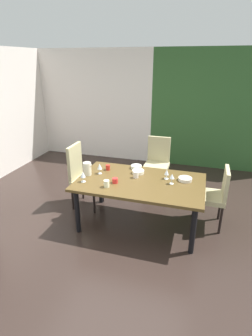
{
  "coord_description": "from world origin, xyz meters",
  "views": [
    {
      "loc": [
        1.16,
        -2.9,
        2.29
      ],
      "look_at": [
        0.16,
        0.45,
        0.85
      ],
      "focal_mm": 28.0,
      "sensor_mm": 36.0,
      "label": 1
    }
  ],
  "objects_px": {
    "chair_head_far": "(157,161)",
    "serving_bowl_corner": "(185,179)",
    "wine_glass_near_window": "(100,167)",
    "chair_right_far": "(215,194)",
    "serving_bowl_north": "(136,167)",
    "cup_east": "(136,175)",
    "wine_glass_rear": "(172,177)",
    "chair_left_far": "(82,174)",
    "serving_bowl_left": "(138,172)",
    "dining_table": "(140,186)",
    "pitcher_right": "(87,169)",
    "cup_front": "(108,167)",
    "wine_glass_near_shelf": "(167,172)",
    "wine_glass_west": "(83,175)",
    "cup_south": "(115,181)",
    "cup_center": "(107,184)"
  },
  "relations": [
    {
      "from": "chair_head_far",
      "to": "serving_bowl_corner",
      "type": "height_order",
      "value": "chair_head_far"
    },
    {
      "from": "wine_glass_near_window",
      "to": "chair_right_far",
      "type": "bearing_deg",
      "value": 6.87
    },
    {
      "from": "serving_bowl_north",
      "to": "cup_east",
      "type": "height_order",
      "value": "cup_east"
    },
    {
      "from": "wine_glass_rear",
      "to": "serving_bowl_corner",
      "type": "height_order",
      "value": "wine_glass_rear"
    },
    {
      "from": "chair_right_far",
      "to": "chair_left_far",
      "type": "height_order",
      "value": "chair_left_far"
    },
    {
      "from": "chair_left_far",
      "to": "serving_bowl_left",
      "type": "bearing_deg",
      "value": 88.34
    },
    {
      "from": "wine_glass_rear",
      "to": "serving_bowl_north",
      "type": "height_order",
      "value": "wine_glass_rear"
    },
    {
      "from": "wine_glass_near_window",
      "to": "serving_bowl_left",
      "type": "height_order",
      "value": "wine_glass_near_window"
    },
    {
      "from": "dining_table",
      "to": "serving_bowl_left",
      "type": "height_order",
      "value": "serving_bowl_left"
    },
    {
      "from": "serving_bowl_north",
      "to": "pitcher_right",
      "type": "xyz_separation_m",
      "value": [
        -0.63,
        -0.45,
        0.07
      ]
    },
    {
      "from": "wine_glass_rear",
      "to": "cup_east",
      "type": "height_order",
      "value": "wine_glass_rear"
    },
    {
      "from": "cup_front",
      "to": "wine_glass_near_shelf",
      "type": "bearing_deg",
      "value": -4.45
    },
    {
      "from": "dining_table",
      "to": "cup_east",
      "type": "distance_m",
      "value": 0.17
    },
    {
      "from": "wine_glass_near_shelf",
      "to": "serving_bowl_corner",
      "type": "bearing_deg",
      "value": 3.34
    },
    {
      "from": "chair_left_far",
      "to": "serving_bowl_north",
      "type": "height_order",
      "value": "chair_left_far"
    },
    {
      "from": "chair_left_far",
      "to": "wine_glass_west",
      "type": "bearing_deg",
      "value": 28.3
    },
    {
      "from": "wine_glass_west",
      "to": "cup_east",
      "type": "bearing_deg",
      "value": 27.23
    },
    {
      "from": "chair_right_far",
      "to": "cup_south",
      "type": "relative_size",
      "value": 11.52
    },
    {
      "from": "dining_table",
      "to": "serving_bowl_corner",
      "type": "bearing_deg",
      "value": 17.57
    },
    {
      "from": "wine_glass_west",
      "to": "cup_east",
      "type": "xyz_separation_m",
      "value": [
        0.67,
        0.35,
        -0.06
      ]
    },
    {
      "from": "dining_table",
      "to": "wine_glass_rear",
      "type": "height_order",
      "value": "wine_glass_rear"
    },
    {
      "from": "dining_table",
      "to": "cup_south",
      "type": "relative_size",
      "value": 22.44
    },
    {
      "from": "cup_center",
      "to": "pitcher_right",
      "type": "distance_m",
      "value": 0.52
    },
    {
      "from": "wine_glass_west",
      "to": "cup_south",
      "type": "relative_size",
      "value": 1.95
    },
    {
      "from": "cup_east",
      "to": "cup_south",
      "type": "xyz_separation_m",
      "value": [
        -0.23,
        -0.25,
        -0.01
      ]
    },
    {
      "from": "cup_south",
      "to": "chair_left_far",
      "type": "bearing_deg",
      "value": 148.71
    },
    {
      "from": "wine_glass_near_shelf",
      "to": "cup_front",
      "type": "bearing_deg",
      "value": 175.55
    },
    {
      "from": "chair_left_far",
      "to": "wine_glass_near_shelf",
      "type": "height_order",
      "value": "chair_left_far"
    },
    {
      "from": "serving_bowl_north",
      "to": "cup_center",
      "type": "distance_m",
      "value": 0.78
    },
    {
      "from": "wine_glass_rear",
      "to": "cup_front",
      "type": "xyz_separation_m",
      "value": [
        -1.01,
        0.21,
        -0.07
      ]
    },
    {
      "from": "chair_right_far",
      "to": "cup_south",
      "type": "bearing_deg",
      "value": 108.11
    },
    {
      "from": "wine_glass_near_window",
      "to": "pitcher_right",
      "type": "bearing_deg",
      "value": -150.01
    },
    {
      "from": "chair_right_far",
      "to": "chair_left_far",
      "type": "relative_size",
      "value": 0.87
    },
    {
      "from": "chair_left_far",
      "to": "pitcher_right",
      "type": "height_order",
      "value": "chair_left_far"
    },
    {
      "from": "serving_bowl_north",
      "to": "cup_south",
      "type": "relative_size",
      "value": 2.13
    },
    {
      "from": "cup_front",
      "to": "pitcher_right",
      "type": "xyz_separation_m",
      "value": [
        -0.23,
        -0.26,
        0.06
      ]
    },
    {
      "from": "chair_right_far",
      "to": "serving_bowl_north",
      "type": "bearing_deg",
      "value": 82.74
    },
    {
      "from": "wine_glass_rear",
      "to": "cup_south",
      "type": "xyz_separation_m",
      "value": [
        -0.76,
        -0.2,
        -0.07
      ]
    },
    {
      "from": "chair_head_far",
      "to": "wine_glass_west",
      "type": "height_order",
      "value": "chair_head_far"
    },
    {
      "from": "chair_left_far",
      "to": "wine_glass_near_window",
      "type": "relative_size",
      "value": 6.57
    },
    {
      "from": "chair_right_far",
      "to": "wine_glass_west",
      "type": "bearing_deg",
      "value": 106.6
    },
    {
      "from": "wine_glass_rear",
      "to": "cup_front",
      "type": "distance_m",
      "value": 1.04
    },
    {
      "from": "serving_bowl_corner",
      "to": "pitcher_right",
      "type": "relative_size",
      "value": 0.98
    },
    {
      "from": "serving_bowl_north",
      "to": "cup_east",
      "type": "xyz_separation_m",
      "value": [
        0.08,
        -0.34,
        0.02
      ]
    },
    {
      "from": "serving_bowl_corner",
      "to": "cup_center",
      "type": "relative_size",
      "value": 1.99
    },
    {
      "from": "wine_glass_near_shelf",
      "to": "serving_bowl_corner",
      "type": "height_order",
      "value": "wine_glass_near_shelf"
    },
    {
      "from": "wine_glass_west",
      "to": "chair_head_far",
      "type": "bearing_deg",
      "value": 63.34
    },
    {
      "from": "serving_bowl_corner",
      "to": "wine_glass_west",
      "type": "bearing_deg",
      "value": -161.92
    },
    {
      "from": "chair_head_far",
      "to": "wine_glass_rear",
      "type": "relative_size",
      "value": 6.62
    },
    {
      "from": "cup_east",
      "to": "pitcher_right",
      "type": "bearing_deg",
      "value": -171.66
    }
  ]
}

